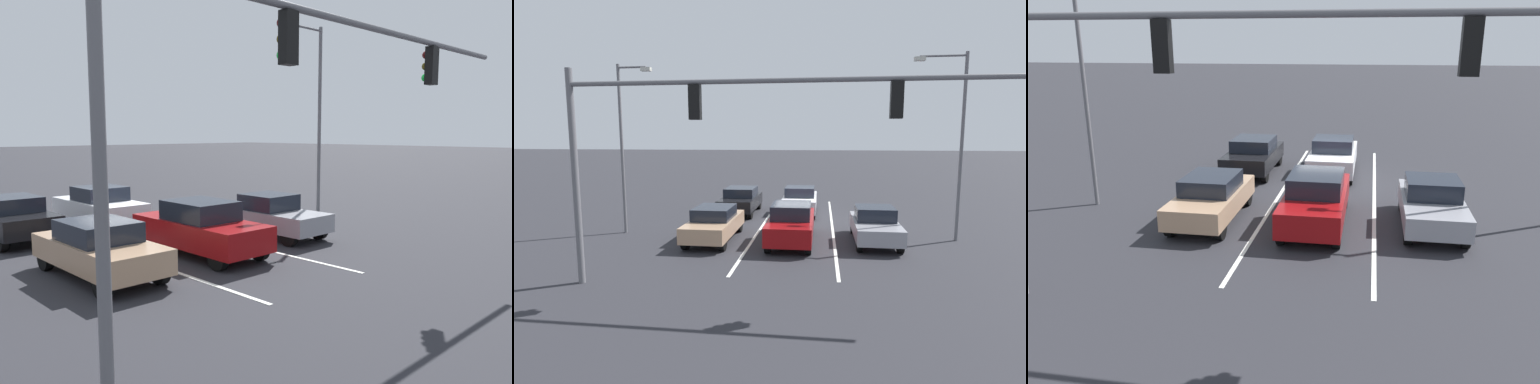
# 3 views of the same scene
# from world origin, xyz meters

# --- Properties ---
(ground_plane) EXTENTS (240.00, 240.00, 0.00)m
(ground_plane) POSITION_xyz_m (0.00, 0.00, 0.00)
(ground_plane) COLOR #28282D
(lane_stripe_left_divider) EXTENTS (0.12, 15.57, 0.01)m
(lane_stripe_left_divider) POSITION_xyz_m (-1.74, 1.78, 0.01)
(lane_stripe_left_divider) COLOR silver
(lane_stripe_left_divider) RESTS_ON ground_plane
(lane_stripe_center_divider) EXTENTS (0.12, 15.57, 0.01)m
(lane_stripe_center_divider) POSITION_xyz_m (1.74, 1.78, 0.01)
(lane_stripe_center_divider) COLOR silver
(lane_stripe_center_divider) RESTS_ON ground_plane
(car_tan_rightlane_front) EXTENTS (1.76, 4.36, 1.46)m
(car_tan_rightlane_front) POSITION_xyz_m (3.38, 5.05, 0.75)
(car_tan_rightlane_front) COLOR tan
(car_tan_rightlane_front) RESTS_ON ground_plane
(car_gray_leftlane_front) EXTENTS (1.80, 4.16, 1.50)m
(car_gray_leftlane_front) POSITION_xyz_m (-3.43, 4.56, 0.75)
(car_gray_leftlane_front) COLOR gray
(car_gray_leftlane_front) RESTS_ON ground_plane
(car_maroon_midlane_front) EXTENTS (1.81, 4.72, 1.65)m
(car_maroon_midlane_front) POSITION_xyz_m (0.07, 4.94, 0.82)
(car_maroon_midlane_front) COLOR maroon
(car_maroon_midlane_front) RESTS_ON ground_plane
(car_silver_midlane_second) EXTENTS (1.88, 4.58, 1.57)m
(car_silver_midlane_second) POSITION_xyz_m (0.05, -1.54, 0.78)
(car_silver_midlane_second) COLOR silver
(car_silver_midlane_second) RESTS_ON ground_plane
(car_black_rightlane_second) EXTENTS (1.91, 4.30, 1.51)m
(car_black_rightlane_second) POSITION_xyz_m (3.47, -1.13, 0.79)
(car_black_rightlane_second) COLOR black
(car_black_rightlane_second) RESTS_ON ground_plane
(traffic_signal_gantry) EXTENTS (12.49, 0.37, 6.36)m
(traffic_signal_gantry) POSITION_xyz_m (2.12, 10.56, 4.74)
(traffic_signal_gantry) COLOR slate
(traffic_signal_gantry) RESTS_ON ground_plane
(street_lamp_right_shoulder) EXTENTS (1.59, 0.24, 7.61)m
(street_lamp_right_shoulder) POSITION_xyz_m (7.68, 4.26, 4.36)
(street_lamp_right_shoulder) COLOR slate
(street_lamp_right_shoulder) RESTS_ON ground_plane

